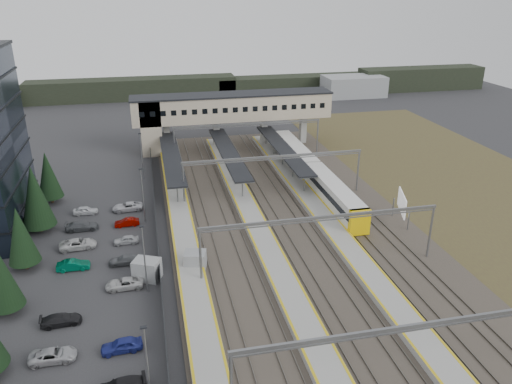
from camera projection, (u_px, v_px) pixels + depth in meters
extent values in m
plane|color=#2B2B2D|center=(210.00, 249.00, 63.97)|extent=(220.00, 220.00, 0.00)
cylinder|color=black|center=(9.00, 308.00, 51.25)|extent=(0.44, 0.44, 1.20)
cone|color=black|center=(2.00, 277.00, 49.79)|extent=(3.54, 3.54, 6.80)
cylinder|color=black|center=(26.00, 264.00, 59.36)|extent=(0.44, 0.44, 1.20)
cone|color=black|center=(20.00, 235.00, 57.86)|extent=(3.64, 3.64, 7.00)
cylinder|color=black|center=(41.00, 227.00, 68.37)|extent=(0.44, 0.44, 1.20)
cone|color=black|center=(35.00, 196.00, 66.58)|extent=(4.42, 4.42, 8.50)
cylinder|color=black|center=(52.00, 199.00, 77.38)|extent=(0.44, 0.44, 1.20)
cone|color=black|center=(48.00, 175.00, 75.84)|extent=(3.74, 3.74, 7.20)
imported|color=#ACADB0|center=(53.00, 355.00, 44.79)|extent=(4.16, 1.93, 1.16)
imported|color=black|center=(61.00, 320.00, 49.56)|extent=(4.07, 1.93, 1.15)
imported|color=#005138|center=(73.00, 265.00, 59.09)|extent=(3.80, 1.33, 1.25)
imported|color=silver|center=(78.00, 244.00, 63.87)|extent=(4.77, 2.48, 1.28)
imported|color=#494D50|center=(82.00, 226.00, 68.64)|extent=(4.45, 1.87, 1.28)
imported|color=silver|center=(86.00, 210.00, 73.43)|extent=(3.58, 1.53, 1.21)
imported|color=navy|center=(122.00, 345.00, 45.95)|extent=(3.88, 1.76, 1.29)
imported|color=silver|center=(124.00, 284.00, 55.53)|extent=(4.17, 1.94, 1.16)
imported|color=#575A5D|center=(125.00, 260.00, 60.31)|extent=(4.07, 1.79, 1.16)
imported|color=#B3B5B9|center=(126.00, 240.00, 65.09)|extent=(3.28, 1.38, 1.11)
imported|color=#750500|center=(127.00, 222.00, 69.87)|extent=(3.45, 1.37, 1.12)
imported|color=silver|center=(127.00, 207.00, 74.62)|extent=(4.53, 2.18, 1.24)
cylinder|color=slate|center=(148.00, 370.00, 38.31)|extent=(0.16, 0.16, 8.00)
cube|color=black|center=(143.00, 327.00, 36.77)|extent=(0.50, 0.25, 0.15)
cylinder|color=slate|center=(145.00, 260.00, 53.63)|extent=(0.16, 0.16, 8.00)
cube|color=black|center=(141.00, 226.00, 52.09)|extent=(0.50, 0.25, 0.15)
cylinder|color=slate|center=(143.00, 196.00, 69.85)|extent=(0.16, 0.16, 8.00)
cube|color=black|center=(140.00, 169.00, 68.31)|extent=(0.50, 0.25, 0.15)
cylinder|color=slate|center=(142.00, 156.00, 86.07)|extent=(0.16, 0.16, 8.00)
cube|color=black|center=(140.00, 134.00, 84.53)|extent=(0.50, 0.25, 0.15)
cube|color=#26282B|center=(157.00, 230.00, 66.80)|extent=(0.08, 90.00, 2.00)
cube|color=gray|center=(147.00, 269.00, 57.08)|extent=(3.54, 3.16, 2.43)
cube|color=gray|center=(195.00, 261.00, 58.98)|extent=(2.94, 2.64, 2.29)
cube|color=#3D382E|center=(289.00, 223.00, 70.83)|extent=(34.00, 90.00, 0.20)
cube|color=#59544C|center=(200.00, 230.00, 68.23)|extent=(0.08, 90.00, 0.14)
cube|color=#59544C|center=(210.00, 229.00, 68.51)|extent=(0.08, 90.00, 0.14)
cube|color=#59544C|center=(229.00, 227.00, 69.02)|extent=(0.08, 90.00, 0.14)
cube|color=#59544C|center=(239.00, 226.00, 69.31)|extent=(0.08, 90.00, 0.14)
cube|color=#59544C|center=(271.00, 223.00, 70.22)|extent=(0.08, 90.00, 0.14)
cube|color=#59544C|center=(281.00, 222.00, 70.51)|extent=(0.08, 90.00, 0.14)
cube|color=#59544C|center=(298.00, 221.00, 71.01)|extent=(0.08, 90.00, 0.14)
cube|color=#59544C|center=(308.00, 220.00, 71.30)|extent=(0.08, 90.00, 0.14)
cube|color=#59544C|center=(338.00, 217.00, 72.21)|extent=(0.08, 90.00, 0.14)
cube|color=#59544C|center=(347.00, 216.00, 72.50)|extent=(0.08, 90.00, 0.14)
cube|color=#59544C|center=(363.00, 214.00, 73.01)|extent=(0.08, 90.00, 0.14)
cube|color=#59544C|center=(372.00, 213.00, 73.29)|extent=(0.08, 90.00, 0.14)
cube|color=gray|center=(183.00, 231.00, 67.71)|extent=(3.20, 82.00, 0.90)
cube|color=gold|center=(172.00, 229.00, 67.24)|extent=(0.25, 82.00, 0.02)
cube|color=gold|center=(194.00, 227.00, 67.82)|extent=(0.25, 82.00, 0.02)
cube|color=gray|center=(255.00, 224.00, 69.70)|extent=(3.20, 82.00, 0.90)
cube|color=gold|center=(245.00, 222.00, 69.23)|extent=(0.25, 82.00, 0.02)
cube|color=gold|center=(265.00, 220.00, 69.81)|extent=(0.25, 82.00, 0.02)
cube|color=gray|center=(323.00, 217.00, 71.69)|extent=(3.20, 82.00, 0.90)
cube|color=gold|center=(313.00, 215.00, 71.22)|extent=(0.25, 82.00, 0.02)
cube|color=gold|center=(332.00, 213.00, 71.80)|extent=(0.25, 82.00, 0.02)
cube|color=black|center=(171.00, 156.00, 86.17)|extent=(3.00, 30.00, 0.25)
cube|color=slate|center=(171.00, 157.00, 86.22)|extent=(3.10, 30.00, 0.12)
cylinder|color=slate|center=(177.00, 193.00, 75.07)|extent=(0.20, 0.20, 3.10)
cylinder|color=slate|center=(174.00, 178.00, 80.92)|extent=(0.20, 0.20, 3.10)
cylinder|color=slate|center=(172.00, 164.00, 86.78)|extent=(0.20, 0.20, 3.10)
cylinder|color=slate|center=(170.00, 153.00, 92.64)|extent=(0.20, 0.20, 3.10)
cylinder|color=slate|center=(168.00, 143.00, 98.50)|extent=(0.20, 0.20, 3.10)
cube|color=black|center=(228.00, 152.00, 88.16)|extent=(3.00, 30.00, 0.25)
cube|color=slate|center=(228.00, 153.00, 88.21)|extent=(3.10, 30.00, 0.12)
cylinder|color=slate|center=(242.00, 187.00, 77.06)|extent=(0.20, 0.20, 3.10)
cylinder|color=slate|center=(235.00, 173.00, 82.92)|extent=(0.20, 0.20, 3.10)
cylinder|color=slate|center=(229.00, 160.00, 88.77)|extent=(0.20, 0.20, 3.10)
cylinder|color=slate|center=(223.00, 150.00, 94.63)|extent=(0.20, 0.20, 3.10)
cylinder|color=slate|center=(218.00, 140.00, 100.49)|extent=(0.20, 0.20, 3.10)
cube|color=black|center=(283.00, 148.00, 90.15)|extent=(3.00, 30.00, 0.25)
cube|color=slate|center=(283.00, 149.00, 90.21)|extent=(3.10, 30.00, 0.12)
cylinder|color=slate|center=(304.00, 182.00, 79.05)|extent=(0.20, 0.20, 3.10)
cylinder|color=slate|center=(293.00, 168.00, 84.91)|extent=(0.20, 0.20, 3.10)
cylinder|color=slate|center=(283.00, 157.00, 90.76)|extent=(0.20, 0.20, 3.10)
cylinder|color=slate|center=(274.00, 146.00, 96.62)|extent=(0.20, 0.20, 3.10)
cylinder|color=slate|center=(266.00, 137.00, 102.48)|extent=(0.20, 0.20, 3.10)
cube|color=#BCAB8F|center=(233.00, 107.00, 100.64)|extent=(40.00, 6.00, 5.00)
cube|color=black|center=(232.00, 94.00, 99.66)|extent=(40.40, 6.40, 0.30)
cube|color=#BCAB8F|center=(151.00, 126.00, 98.51)|extent=(4.00, 6.00, 11.00)
cube|color=black|center=(142.00, 115.00, 94.29)|extent=(1.00, 0.06, 1.00)
cube|color=black|center=(152.00, 114.00, 94.69)|extent=(1.00, 0.06, 1.00)
cube|color=black|center=(163.00, 114.00, 95.09)|extent=(1.00, 0.06, 1.00)
cube|color=black|center=(174.00, 113.00, 95.49)|extent=(1.00, 0.06, 1.00)
cube|color=black|center=(184.00, 112.00, 95.89)|extent=(1.00, 0.06, 1.00)
cube|color=black|center=(195.00, 112.00, 96.29)|extent=(1.00, 0.06, 1.00)
cube|color=black|center=(205.00, 111.00, 96.68)|extent=(1.00, 0.06, 1.00)
cube|color=black|center=(215.00, 111.00, 97.08)|extent=(1.00, 0.06, 1.00)
cube|color=black|center=(225.00, 110.00, 97.48)|extent=(1.00, 0.06, 1.00)
cube|color=black|center=(235.00, 110.00, 97.88)|extent=(1.00, 0.06, 1.00)
cube|color=black|center=(245.00, 109.00, 98.28)|extent=(1.00, 0.06, 1.00)
cube|color=black|center=(255.00, 109.00, 98.67)|extent=(1.00, 0.06, 1.00)
cube|color=black|center=(265.00, 108.00, 99.07)|extent=(1.00, 0.06, 1.00)
cube|color=black|center=(275.00, 108.00, 99.47)|extent=(1.00, 0.06, 1.00)
cube|color=black|center=(284.00, 107.00, 99.87)|extent=(1.00, 0.06, 1.00)
cube|color=black|center=(294.00, 107.00, 100.27)|extent=(1.00, 0.06, 1.00)
cube|color=black|center=(303.00, 106.00, 100.67)|extent=(1.00, 0.06, 1.00)
cube|color=black|center=(313.00, 106.00, 101.06)|extent=(1.00, 0.06, 1.00)
cube|color=black|center=(322.00, 105.00, 101.46)|extent=(1.00, 0.06, 1.00)
cube|color=gray|center=(159.00, 138.00, 99.77)|extent=(1.20, 1.60, 6.00)
cube|color=gray|center=(167.00, 137.00, 100.07)|extent=(1.20, 1.60, 6.00)
cube|color=gray|center=(216.00, 134.00, 102.06)|extent=(1.20, 1.60, 6.00)
cube|color=gray|center=(264.00, 131.00, 104.05)|extent=(1.20, 1.60, 6.00)
cube|color=gray|center=(303.00, 129.00, 105.74)|extent=(1.20, 1.60, 6.00)
cube|color=slate|center=(409.00, 327.00, 38.43)|extent=(28.40, 0.25, 0.35)
cube|color=slate|center=(409.00, 331.00, 38.59)|extent=(28.40, 0.12, 0.12)
cylinder|color=slate|center=(200.00, 258.00, 55.02)|extent=(0.28, 0.28, 7.00)
cylinder|color=slate|center=(430.00, 233.00, 60.59)|extent=(0.28, 0.28, 7.00)
cube|color=slate|center=(322.00, 217.00, 56.46)|extent=(28.40, 0.25, 0.35)
cube|color=slate|center=(322.00, 220.00, 56.61)|extent=(28.40, 0.12, 0.12)
cylinder|color=slate|center=(184.00, 185.00, 74.84)|extent=(0.28, 0.28, 7.00)
cylinder|color=slate|center=(358.00, 171.00, 80.42)|extent=(0.28, 0.28, 7.00)
cube|color=slate|center=(274.00, 157.00, 76.28)|extent=(28.40, 0.25, 0.35)
cube|color=slate|center=(274.00, 159.00, 76.44)|extent=(28.40, 0.12, 0.12)
cylinder|color=slate|center=(175.00, 146.00, 92.87)|extent=(0.28, 0.28, 7.00)
cylinder|color=slate|center=(317.00, 137.00, 98.44)|extent=(0.28, 0.28, 7.00)
cube|color=slate|center=(248.00, 124.00, 94.30)|extent=(28.40, 0.25, 0.35)
cube|color=slate|center=(248.00, 126.00, 94.46)|extent=(28.40, 0.12, 0.12)
cube|color=silver|center=(334.00, 195.00, 75.12)|extent=(2.81, 19.49, 3.62)
cube|color=black|center=(334.00, 192.00, 74.97)|extent=(2.87, 18.89, 0.90)
cube|color=slate|center=(333.00, 204.00, 75.72)|extent=(2.41, 18.09, 0.50)
cube|color=silver|center=(295.00, 154.00, 93.23)|extent=(2.81, 19.49, 3.62)
cube|color=black|center=(295.00, 152.00, 93.07)|extent=(2.87, 18.89, 0.90)
cube|color=slate|center=(295.00, 162.00, 93.83)|extent=(2.41, 18.09, 0.50)
cube|color=yellow|center=(359.00, 222.00, 66.43)|extent=(2.83, 0.90, 3.62)
cylinder|color=slate|center=(408.00, 221.00, 68.15)|extent=(0.20, 0.20, 2.95)
cylinder|color=slate|center=(393.00, 208.00, 72.24)|extent=(0.20, 0.20, 2.95)
cube|color=white|center=(402.00, 203.00, 69.52)|extent=(1.84, 5.31, 2.77)
cube|color=#4A3E29|center=(494.00, 203.00, 77.43)|extent=(34.00, 120.00, 0.06)
cube|color=black|center=(133.00, 89.00, 146.43)|extent=(60.00, 8.00, 6.00)
cube|color=black|center=(296.00, 84.00, 156.58)|extent=(50.00, 8.00, 5.00)
cube|color=black|center=(421.00, 79.00, 159.66)|extent=(40.00, 8.00, 7.00)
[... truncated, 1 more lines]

